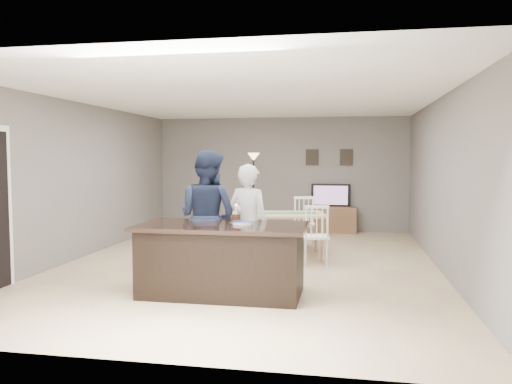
% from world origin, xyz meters
% --- Properties ---
extents(floor, '(8.00, 8.00, 0.00)m').
position_xyz_m(floor, '(0.00, 0.00, 0.00)').
color(floor, tan).
rests_on(floor, ground).
extents(room_shell, '(8.00, 8.00, 8.00)m').
position_xyz_m(room_shell, '(0.00, 0.00, 1.68)').
color(room_shell, slate).
rests_on(room_shell, floor).
extents(kitchen_island, '(2.15, 1.10, 0.90)m').
position_xyz_m(kitchen_island, '(0.00, -1.80, 0.45)').
color(kitchen_island, black).
rests_on(kitchen_island, floor).
extents(tv_console, '(1.20, 0.40, 0.60)m').
position_xyz_m(tv_console, '(1.20, 3.77, 0.30)').
color(tv_console, brown).
rests_on(tv_console, floor).
extents(television, '(0.91, 0.12, 0.53)m').
position_xyz_m(television, '(1.20, 3.84, 0.86)').
color(television, black).
rests_on(television, tv_console).
extents(tv_screen_glow, '(0.78, 0.00, 0.78)m').
position_xyz_m(tv_screen_glow, '(1.20, 3.76, 0.87)').
color(tv_screen_glow, '#CC4716').
rests_on(tv_screen_glow, tv_console).
extents(picture_frames, '(1.10, 0.02, 0.38)m').
position_xyz_m(picture_frames, '(1.15, 3.98, 1.75)').
color(picture_frames, black).
rests_on(picture_frames, room_shell).
extents(woman, '(0.70, 0.56, 1.66)m').
position_xyz_m(woman, '(0.24, -1.25, 0.83)').
color(woman, '#B8B9BD').
rests_on(woman, floor).
extents(man, '(1.09, 0.97, 1.85)m').
position_xyz_m(man, '(-0.35, -1.24, 0.93)').
color(man, '#1A223A').
rests_on(man, floor).
extents(birthday_cake, '(0.16, 0.16, 0.25)m').
position_xyz_m(birthday_cake, '(0.14, -1.61, 0.96)').
color(birthday_cake, gold).
rests_on(birthday_cake, kitchen_island).
extents(plate_stack, '(0.26, 0.26, 0.04)m').
position_xyz_m(plate_stack, '(0.25, -1.73, 0.92)').
color(plate_stack, white).
rests_on(plate_stack, kitchen_island).
extents(dining_table, '(1.88, 2.10, 0.99)m').
position_xyz_m(dining_table, '(0.37, 0.77, 0.63)').
color(dining_table, tan).
rests_on(dining_table, floor).
extents(floor_lamp, '(0.28, 0.28, 1.85)m').
position_xyz_m(floor_lamp, '(-0.51, 3.17, 1.43)').
color(floor_lamp, black).
rests_on(floor_lamp, floor).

